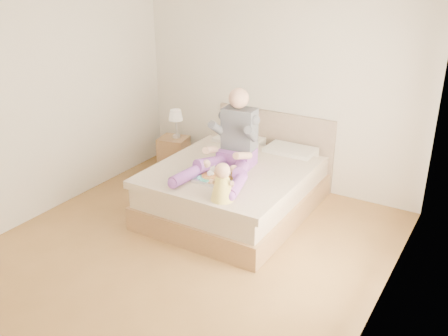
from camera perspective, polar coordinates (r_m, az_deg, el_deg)
The scene contains 7 objects.
room at distance 4.83m, azimuth -3.66°, elevation 6.03°, with size 4.02×4.22×2.71m.
bed at distance 6.15m, azimuth 1.66°, elevation -1.97°, with size 1.70×2.18×1.00m.
nightstand at distance 7.38m, azimuth -5.74°, elevation 1.69°, with size 0.46×0.42×0.48m.
lamp at distance 7.20m, azimuth -5.53°, elevation 5.86°, with size 0.20×0.20×0.41m.
adult at distance 5.76m, azimuth 0.91°, elevation 2.46°, with size 0.81×1.18×0.96m.
tray at distance 5.56m, azimuth -0.80°, elevation -1.14°, with size 0.47×0.37×0.13m.
baby at distance 5.08m, azimuth -0.16°, elevation -1.92°, with size 0.28×0.37×0.40m.
Camera 1 is at (2.72, -3.78, 2.92)m, focal length 40.00 mm.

